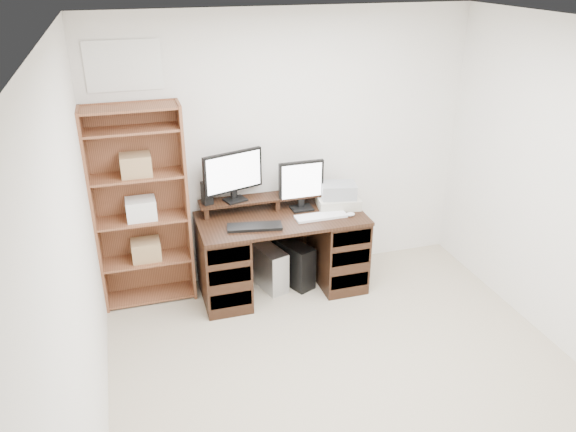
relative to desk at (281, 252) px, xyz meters
name	(u,v)px	position (x,y,z in m)	size (l,w,h in m)	color
room	(378,248)	(0.15, -1.64, 0.86)	(3.54, 4.04, 2.54)	#BDAF95
desk	(281,252)	(0.00, 0.00, 0.00)	(1.50, 0.70, 0.75)	black
riser_shelf	(275,198)	(0.00, 0.21, 0.45)	(1.40, 0.22, 0.12)	black
monitor_wide	(233,174)	(-0.38, 0.21, 0.73)	(0.56, 0.22, 0.45)	black
monitor_small	(301,183)	(0.23, 0.12, 0.61)	(0.42, 0.16, 0.46)	black
speaker	(207,193)	(-0.63, 0.20, 0.59)	(0.08, 0.08, 0.21)	black
keyboard_black	(255,227)	(-0.28, -0.16, 0.37)	(0.47, 0.16, 0.03)	black
keyboard_white	(321,216)	(0.33, -0.12, 0.37)	(0.47, 0.14, 0.02)	white
mouse	(350,214)	(0.60, -0.17, 0.38)	(0.09, 0.06, 0.04)	silver
printer	(338,202)	(0.57, 0.06, 0.41)	(0.38, 0.29, 0.10)	#B8B3A1
basket	(338,190)	(0.57, 0.06, 0.52)	(0.31, 0.22, 0.13)	gray
tower_silver	(269,268)	(-0.10, 0.06, -0.19)	(0.18, 0.41, 0.41)	#B4B6BB
tower_black	(294,264)	(0.14, 0.05, -0.18)	(0.34, 0.46, 0.42)	black
bookshelf	(141,206)	(-1.20, 0.21, 0.53)	(0.80, 0.30, 1.80)	brown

